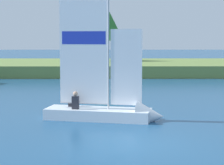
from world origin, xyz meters
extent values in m
plane|color=navy|center=(0.00, 0.00, 0.00)|extent=(200.00, 200.00, 0.00)
cube|color=olive|center=(0.00, 28.19, 0.52)|extent=(80.00, 12.87, 1.04)
cylinder|color=brown|center=(-0.95, 30.03, 2.08)|extent=(0.33, 0.33, 2.06)
cone|color=#286B2D|center=(-0.95, 30.03, 4.81)|extent=(3.40, 3.40, 3.40)
cube|color=silver|center=(-1.25, 4.19, 0.23)|extent=(4.68, 2.34, 0.46)
cone|color=silver|center=(0.94, 3.70, 0.23)|extent=(1.37, 1.47, 1.25)
cylinder|color=#B7B7BC|center=(-0.81, 4.09, 3.18)|extent=(0.08, 0.08, 5.44)
cube|color=white|center=(-1.85, 4.32, 3.00)|extent=(2.09, 0.49, 4.57)
cube|color=#1E33B2|center=(-1.85, 4.32, 3.48)|extent=(1.88, 0.45, 0.55)
cube|color=white|center=(-0.06, 3.92, 2.25)|extent=(1.31, 0.32, 3.18)
cylinder|color=#B7B7BC|center=(-1.85, 4.32, 0.68)|extent=(2.09, 0.52, 0.06)
cube|color=#26262D|center=(-2.21, 4.09, 0.74)|extent=(0.32, 0.26, 0.55)
sphere|color=tan|center=(-2.21, 4.09, 1.12)|extent=(0.20, 0.20, 0.20)
cube|color=#26262D|center=(-2.42, 4.77, 0.73)|extent=(0.32, 0.26, 0.53)
sphere|color=tan|center=(-2.42, 4.77, 1.10)|extent=(0.20, 0.20, 0.20)
camera|label=1|loc=(-0.79, -13.93, 3.55)|focal=68.78mm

